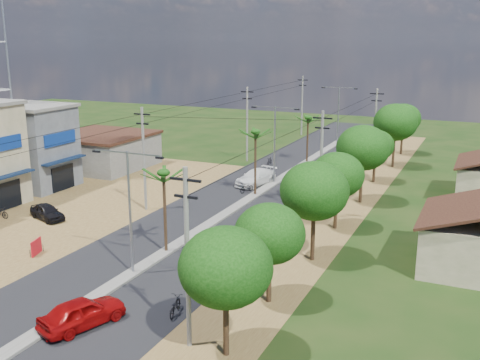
# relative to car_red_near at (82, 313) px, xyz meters

# --- Properties ---
(ground) EXTENTS (160.00, 160.00, 0.00)m
(ground) POSITION_rel_car_red_near_xyz_m (-1.52, 6.66, -0.78)
(ground) COLOR black
(ground) RESTS_ON ground
(road) EXTENTS (12.00, 110.00, 0.04)m
(road) POSITION_rel_car_red_near_xyz_m (-1.52, 21.66, -0.76)
(road) COLOR black
(road) RESTS_ON ground
(median) EXTENTS (1.00, 90.00, 0.18)m
(median) POSITION_rel_car_red_near_xyz_m (-1.52, 24.66, -0.69)
(median) COLOR #605E56
(median) RESTS_ON ground
(dirt_lot_west) EXTENTS (18.00, 46.00, 0.04)m
(dirt_lot_west) POSITION_rel_car_red_near_xyz_m (-16.52, 14.66, -0.76)
(dirt_lot_west) COLOR brown
(dirt_lot_west) RESTS_ON ground
(dirt_shoulder_east) EXTENTS (5.00, 90.00, 0.03)m
(dirt_shoulder_east) POSITION_rel_car_red_near_xyz_m (6.98, 21.66, -0.77)
(dirt_shoulder_east) COLOR brown
(dirt_shoulder_east) RESTS_ON ground
(shophouse_grey) EXTENTS (9.00, 6.40, 8.30)m
(shophouse_grey) POSITION_rel_car_red_near_xyz_m (-23.50, 20.66, 3.38)
(shophouse_grey) COLOR #4C4F53
(shophouse_grey) RESTS_ON ground
(low_shed) EXTENTS (10.40, 10.40, 3.95)m
(low_shed) POSITION_rel_car_red_near_xyz_m (-22.52, 30.66, 1.18)
(low_shed) COLOR #605E56
(low_shed) RESTS_ON ground
(tree_east_a) EXTENTS (4.40, 4.40, 6.37)m
(tree_east_a) POSITION_rel_car_red_near_xyz_m (7.98, 0.66, 3.71)
(tree_east_a) COLOR black
(tree_east_a) RESTS_ON ground
(tree_east_b) EXTENTS (4.00, 4.00, 5.83)m
(tree_east_b) POSITION_rel_car_red_near_xyz_m (7.78, 6.66, 3.33)
(tree_east_b) COLOR black
(tree_east_b) RESTS_ON ground
(tree_east_c) EXTENTS (4.60, 4.60, 6.83)m
(tree_east_c) POSITION_rel_car_red_near_xyz_m (8.18, 13.66, 4.08)
(tree_east_c) COLOR black
(tree_east_c) RESTS_ON ground
(tree_east_d) EXTENTS (4.20, 4.20, 6.13)m
(tree_east_d) POSITION_rel_car_red_near_xyz_m (7.88, 20.66, 3.56)
(tree_east_d) COLOR black
(tree_east_d) RESTS_ON ground
(tree_east_e) EXTENTS (4.80, 4.80, 7.14)m
(tree_east_e) POSITION_rel_car_red_near_xyz_m (8.08, 28.66, 4.31)
(tree_east_e) COLOR black
(tree_east_e) RESTS_ON ground
(tree_east_f) EXTENTS (3.80, 3.80, 5.52)m
(tree_east_f) POSITION_rel_car_red_near_xyz_m (7.68, 36.66, 3.10)
(tree_east_f) COLOR black
(tree_east_f) RESTS_ON ground
(tree_east_g) EXTENTS (5.00, 5.00, 7.38)m
(tree_east_g) POSITION_rel_car_red_near_xyz_m (8.28, 44.66, 4.46)
(tree_east_g) COLOR black
(tree_east_g) RESTS_ON ground
(tree_east_h) EXTENTS (4.40, 4.40, 6.52)m
(tree_east_h) POSITION_rel_car_red_near_xyz_m (7.98, 52.66, 3.86)
(tree_east_h) COLOR black
(tree_east_h) RESTS_ON ground
(palm_median_near) EXTENTS (2.00, 2.00, 6.15)m
(palm_median_near) POSITION_rel_car_red_near_xyz_m (-1.52, 10.66, 4.75)
(palm_median_near) COLOR black
(palm_median_near) RESTS_ON ground
(palm_median_mid) EXTENTS (2.00, 2.00, 6.55)m
(palm_median_mid) POSITION_rel_car_red_near_xyz_m (-1.52, 26.66, 5.12)
(palm_median_mid) COLOR black
(palm_median_mid) RESTS_ON ground
(palm_median_far) EXTENTS (2.00, 2.00, 5.85)m
(palm_median_far) POSITION_rel_car_red_near_xyz_m (-1.52, 42.66, 4.48)
(palm_median_far) COLOR black
(palm_median_far) RESTS_ON ground
(streetlight_near) EXTENTS (5.10, 0.18, 8.00)m
(streetlight_near) POSITION_rel_car_red_near_xyz_m (-1.52, 6.66, 4.00)
(streetlight_near) COLOR gray
(streetlight_near) RESTS_ON ground
(streetlight_mid) EXTENTS (5.10, 0.18, 8.00)m
(streetlight_mid) POSITION_rel_car_red_near_xyz_m (-1.52, 31.66, 4.00)
(streetlight_mid) COLOR gray
(streetlight_mid) RESTS_ON ground
(streetlight_far) EXTENTS (5.10, 0.18, 8.00)m
(streetlight_far) POSITION_rel_car_red_near_xyz_m (-1.52, 56.66, 4.00)
(streetlight_far) COLOR gray
(streetlight_far) RESTS_ON ground
(utility_pole_w_b) EXTENTS (1.60, 0.24, 9.00)m
(utility_pole_w_b) POSITION_rel_car_red_near_xyz_m (-8.52, 18.66, 3.97)
(utility_pole_w_b) COLOR #605E56
(utility_pole_w_b) RESTS_ON ground
(utility_pole_w_c) EXTENTS (1.60, 0.24, 9.00)m
(utility_pole_w_c) POSITION_rel_car_red_near_xyz_m (-8.52, 40.66, 3.97)
(utility_pole_w_c) COLOR #605E56
(utility_pole_w_c) RESTS_ON ground
(utility_pole_w_d) EXTENTS (1.60, 0.24, 9.00)m
(utility_pole_w_d) POSITION_rel_car_red_near_xyz_m (-8.52, 61.66, 3.97)
(utility_pole_w_d) COLOR #605E56
(utility_pole_w_d) RESTS_ON ground
(utility_pole_e_a) EXTENTS (1.60, 0.24, 9.00)m
(utility_pole_e_a) POSITION_rel_car_red_near_xyz_m (5.98, 0.66, 3.97)
(utility_pole_e_a) COLOR #605E56
(utility_pole_e_a) RESTS_ON ground
(utility_pole_e_b) EXTENTS (1.60, 0.24, 9.00)m
(utility_pole_e_b) POSITION_rel_car_red_near_xyz_m (5.98, 22.66, 3.97)
(utility_pole_e_b) COLOR #605E56
(utility_pole_e_b) RESTS_ON ground
(utility_pole_e_c) EXTENTS (1.60, 0.24, 9.00)m
(utility_pole_e_c) POSITION_rel_car_red_near_xyz_m (5.98, 44.66, 3.97)
(utility_pole_e_c) COLOR #605E56
(utility_pole_e_c) RESTS_ON ground
(car_red_near) EXTENTS (3.29, 4.95, 1.57)m
(car_red_near) POSITION_rel_car_red_near_xyz_m (0.00, 0.00, 0.00)
(car_red_near) COLOR #880707
(car_red_near) RESTS_ON ground
(car_silver_mid) EXTENTS (2.65, 4.46, 1.39)m
(car_silver_mid) POSITION_rel_car_red_near_xyz_m (3.48, 17.71, -0.09)
(car_silver_mid) COLOR gray
(car_silver_mid) RESTS_ON ground
(car_white_far) EXTENTS (3.22, 5.61, 1.53)m
(car_white_far) POSITION_rel_car_red_near_xyz_m (-3.09, 30.50, -0.02)
(car_white_far) COLOR silver
(car_white_far) RESTS_ON ground
(car_parked_dark) EXTENTS (4.06, 2.69, 1.28)m
(car_parked_dark) POSITION_rel_car_red_near_xyz_m (-14.39, 12.95, -0.14)
(car_parked_dark) COLOR black
(car_parked_dark) RESTS_ON ground
(moto_rider_east) EXTENTS (1.07, 1.92, 0.96)m
(moto_rider_east) POSITION_rel_car_red_near_xyz_m (3.68, 3.13, -0.30)
(moto_rider_east) COLOR black
(moto_rider_east) RESTS_ON ground
(moto_rider_west_a) EXTENTS (1.16, 1.89, 0.94)m
(moto_rider_west_a) POSITION_rel_car_red_near_xyz_m (-2.72, 27.41, -0.32)
(moto_rider_west_a) COLOR black
(moto_rider_west_a) RESTS_ON ground
(moto_rider_west_b) EXTENTS (0.45, 1.53, 0.92)m
(moto_rider_west_b) POSITION_rel_car_red_near_xyz_m (-5.11, 39.57, -0.32)
(moto_rider_west_b) COLOR black
(moto_rider_west_b) RESTS_ON ground
(roadside_sign) EXTENTS (0.46, 1.32, 1.12)m
(roadside_sign) POSITION_rel_car_red_near_xyz_m (-9.52, 6.64, -0.22)
(roadside_sign) COLOR #AA0F1A
(roadside_sign) RESTS_ON ground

